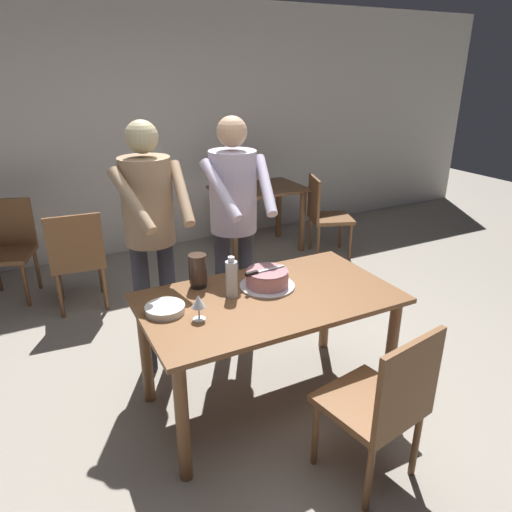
{
  "coord_description": "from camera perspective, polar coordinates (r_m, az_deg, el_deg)",
  "views": [
    {
      "loc": [
        -1.19,
        -2.16,
        2.01
      ],
      "look_at": [
        0.05,
        0.27,
        0.9
      ],
      "focal_mm": 32.76,
      "sensor_mm": 36.0,
      "label": 1
    }
  ],
  "objects": [
    {
      "name": "background_table",
      "position": [
        5.36,
        0.32,
        6.68
      ],
      "size": [
        1.0,
        0.7,
        0.74
      ],
      "color": "brown",
      "rests_on": "ground_plane"
    },
    {
      "name": "main_dining_table",
      "position": [
        2.82,
        1.56,
        -6.99
      ],
      "size": [
        1.51,
        0.85,
        0.75
      ],
      "color": "brown",
      "rests_on": "ground_plane"
    },
    {
      "name": "back_wall",
      "position": [
        5.45,
        -14.85,
        14.52
      ],
      "size": [
        10.0,
        0.12,
        2.7
      ],
      "primitive_type": "cube",
      "color": "silver",
      "rests_on": "ground_plane"
    },
    {
      "name": "person_standing_beside",
      "position": [
        3.05,
        -12.83,
        3.79
      ],
      "size": [
        0.47,
        0.56,
        1.72
      ],
      "color": "#2D2D38",
      "rests_on": "ground_plane"
    },
    {
      "name": "background_chair_2",
      "position": [
        5.27,
        8.37,
        5.2
      ],
      "size": [
        0.56,
        0.56,
        0.9
      ],
      "color": "brown",
      "rests_on": "ground_plane"
    },
    {
      "name": "hurricane_lamp",
      "position": [
        2.86,
        -7.11,
        -1.77
      ],
      "size": [
        0.11,
        0.11,
        0.21
      ],
      "color": "black",
      "rests_on": "main_dining_table"
    },
    {
      "name": "background_chair_1",
      "position": [
        4.82,
        -28.07,
        1.11
      ],
      "size": [
        0.56,
        0.56,
        0.9
      ],
      "color": "brown",
      "rests_on": "ground_plane"
    },
    {
      "name": "person_cutting_cake",
      "position": [
        3.21,
        -2.71,
        5.21
      ],
      "size": [
        0.47,
        0.56,
        1.72
      ],
      "color": "#2D2D38",
      "rests_on": "ground_plane"
    },
    {
      "name": "cake_on_platter",
      "position": [
        2.86,
        1.38,
        -2.84
      ],
      "size": [
        0.34,
        0.34,
        0.11
      ],
      "color": "silver",
      "rests_on": "main_dining_table"
    },
    {
      "name": "plate_stack",
      "position": [
        2.63,
        -11.04,
        -6.36
      ],
      "size": [
        0.22,
        0.22,
        0.04
      ],
      "color": "white",
      "rests_on": "main_dining_table"
    },
    {
      "name": "cake_knife",
      "position": [
        2.8,
        0.15,
        -1.97
      ],
      "size": [
        0.27,
        0.04,
        0.02
      ],
      "color": "silver",
      "rests_on": "cake_on_platter"
    },
    {
      "name": "chair_near_side",
      "position": [
        2.46,
        15.16,
        -16.79
      ],
      "size": [
        0.51,
        0.51,
        0.9
      ],
      "color": "brown",
      "rests_on": "ground_plane"
    },
    {
      "name": "background_chair_0",
      "position": [
        4.28,
        -20.98,
        -0.12
      ],
      "size": [
        0.47,
        0.47,
        0.9
      ],
      "color": "brown",
      "rests_on": "ground_plane"
    },
    {
      "name": "wine_glass_near",
      "position": [
        2.5,
        -7.04,
        -5.61
      ],
      "size": [
        0.08,
        0.08,
        0.14
      ],
      "color": "silver",
      "rests_on": "main_dining_table"
    },
    {
      "name": "water_bottle",
      "position": [
        2.72,
        -3.0,
        -2.74
      ],
      "size": [
        0.07,
        0.07,
        0.25
      ],
      "color": "silver",
      "rests_on": "main_dining_table"
    },
    {
      "name": "ground_plane",
      "position": [
        3.18,
        1.44,
        -17.03
      ],
      "size": [
        14.0,
        14.0,
        0.0
      ],
      "primitive_type": "plane",
      "color": "gray"
    }
  ]
}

